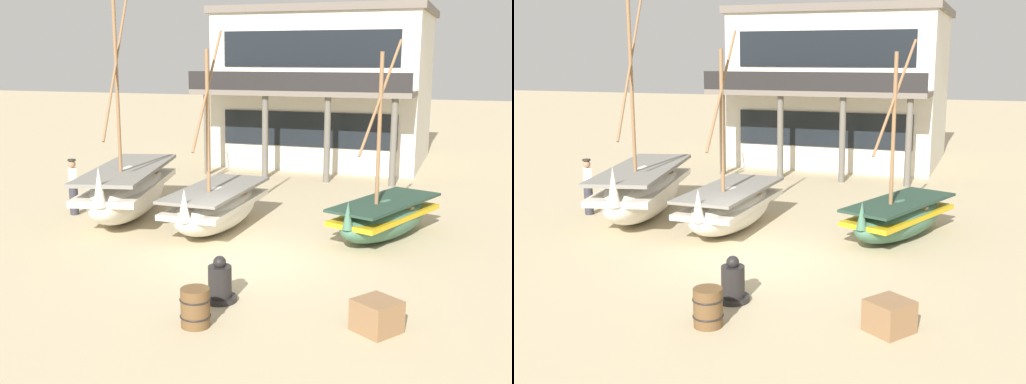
{
  "view_description": "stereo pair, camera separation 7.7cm",
  "coord_description": "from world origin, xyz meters",
  "views": [
    {
      "loc": [
        5.11,
        -13.42,
        4.66
      ],
      "look_at": [
        0.0,
        1.0,
        1.4
      ],
      "focal_mm": 44.64,
      "sensor_mm": 36.0,
      "label": 1
    },
    {
      "loc": [
        5.18,
        -13.4,
        4.66
      ],
      "look_at": [
        0.0,
        1.0,
        1.4
      ],
      "focal_mm": 44.64,
      "sensor_mm": 36.0,
      "label": 2
    }
  ],
  "objects": [
    {
      "name": "wooden_barrel",
      "position": [
        0.6,
        -3.89,
        0.35
      ],
      "size": [
        0.56,
        0.56,
        0.7
      ],
      "color": "brown",
      "rests_on": "ground"
    },
    {
      "name": "fisherman_by_hull",
      "position": [
        -6.27,
        2.3,
        0.83
      ],
      "size": [
        0.4,
        0.42,
        1.68
      ],
      "color": "#33333D",
      "rests_on": "ground"
    },
    {
      "name": "fishing_boat_centre_large",
      "position": [
        -4.59,
        2.64,
        0.82
      ],
      "size": [
        3.05,
        5.61,
        6.51
      ],
      "color": "silver",
      "rests_on": "ground"
    },
    {
      "name": "cargo_crate",
      "position": [
        3.64,
        -3.04,
        0.29
      ],
      "size": [
        0.95,
        0.95,
        0.57
      ],
      "primitive_type": "cube",
      "rotation": [
        0.0,
        0.0,
        0.98
      ],
      "color": "olive",
      "rests_on": "ground"
    },
    {
      "name": "harbor_building_main",
      "position": [
        -1.52,
        14.89,
        3.37
      ],
      "size": [
        8.94,
        8.94,
        6.72
      ],
      "color": "silver",
      "rests_on": "ground"
    },
    {
      "name": "fishing_boat_near_left",
      "position": [
        2.9,
        2.88,
        0.56
      ],
      "size": [
        2.61,
        4.01,
        5.1
      ],
      "color": "#427056",
      "rests_on": "ground"
    },
    {
      "name": "capstan_winch",
      "position": [
        0.55,
        -2.65,
        0.36
      ],
      "size": [
        0.66,
        0.66,
        0.92
      ],
      "color": "black",
      "rests_on": "ground"
    },
    {
      "name": "fishing_boat_far_right",
      "position": [
        -1.57,
        2.19,
        0.65
      ],
      "size": [
        1.69,
        4.24,
        5.36
      ],
      "color": "silver",
      "rests_on": "ground"
    },
    {
      "name": "ground_plane",
      "position": [
        0.0,
        0.0,
        0.0
      ],
      "size": [
        120.0,
        120.0,
        0.0
      ],
      "primitive_type": "plane",
      "color": "tan"
    }
  ]
}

